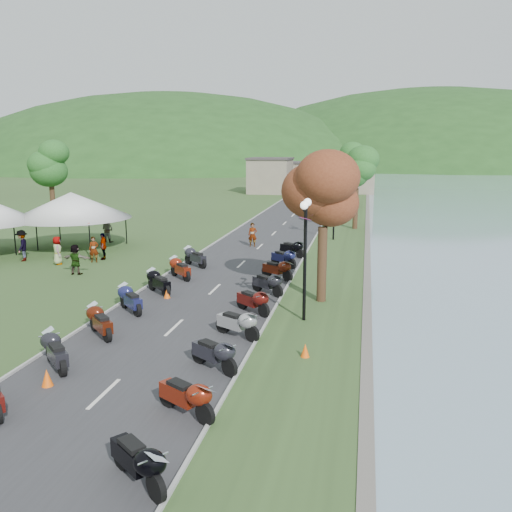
# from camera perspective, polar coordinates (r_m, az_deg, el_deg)

# --- Properties ---
(road) EXTENTS (7.00, 120.00, 0.02)m
(road) POSITION_cam_1_polar(r_m,az_deg,el_deg) (44.82, 1.89, 2.38)
(road) COLOR #343437
(road) RESTS_ON ground
(hills_backdrop) EXTENTS (360.00, 120.00, 76.00)m
(hills_backdrop) POSITION_cam_1_polar(r_m,az_deg,el_deg) (203.88, 9.53, 9.46)
(hills_backdrop) COLOR #285621
(hills_backdrop) RESTS_ON ground
(far_building) EXTENTS (18.00, 16.00, 5.00)m
(far_building) POSITION_cam_1_polar(r_m,az_deg,el_deg) (89.24, 5.51, 8.56)
(far_building) COLOR gray
(far_building) RESTS_ON ground
(moto_row_left) EXTENTS (2.60, 36.42, 1.10)m
(moto_row_left) POSITION_cam_1_polar(r_m,az_deg,el_deg) (17.99, -23.18, -11.12)
(moto_row_left) COLOR #331411
(moto_row_left) RESTS_ON ground
(moto_row_right) EXTENTS (2.60, 30.31, 1.10)m
(moto_row_right) POSITION_cam_1_polar(r_m,az_deg,el_deg) (22.18, -1.14, -5.86)
(moto_row_right) COLOR #331411
(moto_row_right) RESTS_ON ground
(vendor_tent_main) EXTENTS (5.42, 5.42, 4.00)m
(vendor_tent_main) POSITION_cam_1_polar(r_m,az_deg,el_deg) (39.94, -18.74, 3.52)
(vendor_tent_main) COLOR silver
(vendor_tent_main) RESTS_ON ground
(tree_lakeside) EXTENTS (2.89, 2.89, 8.02)m
(tree_lakeside) POSITION_cam_1_polar(r_m,az_deg,el_deg) (24.90, 7.08, 4.14)
(tree_lakeside) COLOR #2E7028
(tree_lakeside) RESTS_ON ground
(pedestrian_a) EXTENTS (0.71, 0.62, 1.63)m
(pedestrian_a) POSITION_cam_1_polar(r_m,az_deg,el_deg) (35.37, -16.63, -0.63)
(pedestrian_a) COLOR slate
(pedestrian_a) RESTS_ON ground
(pedestrian_b) EXTENTS (1.01, 0.69, 1.90)m
(pedestrian_b) POSITION_cam_1_polar(r_m,az_deg,el_deg) (42.36, -15.29, 1.42)
(pedestrian_b) COLOR slate
(pedestrian_b) RESTS_ON ground
(pedestrian_c) EXTENTS (0.95, 1.38, 1.98)m
(pedestrian_c) POSITION_cam_1_polar(r_m,az_deg,el_deg) (37.29, -23.28, -0.48)
(pedestrian_c) COLOR slate
(pedestrian_c) RESTS_ON ground
(traffic_cone_near) EXTENTS (0.36, 0.36, 0.56)m
(traffic_cone_near) POSITION_cam_1_polar(r_m,az_deg,el_deg) (17.99, -21.14, -11.88)
(traffic_cone_near) COLOR #F2590C
(traffic_cone_near) RESTS_ON ground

